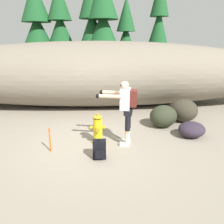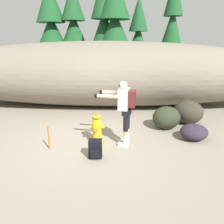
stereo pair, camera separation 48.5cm
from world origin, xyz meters
TOP-DOWN VIEW (x-y plane):
  - ground_plane at (0.00, 0.00)m, footprint 56.00×56.00m
  - dirt_embankment at (0.00, 3.88)m, footprint 16.06×3.20m
  - fire_hydrant at (0.08, 0.11)m, footprint 0.42×0.37m
  - utility_worker at (0.78, -0.03)m, footprint 1.03×0.64m
  - spare_backpack at (0.13, -0.74)m, footprint 0.30×0.29m
  - boulder_large at (2.91, 1.71)m, footprint 1.27×1.29m
  - boulder_mid at (2.11, 1.21)m, footprint 1.17×1.14m
  - boulder_small at (2.71, 0.39)m, footprint 0.97×0.94m
  - pine_tree_far_left at (-4.01, 10.60)m, footprint 2.92×2.92m
  - pine_tree_left at (-2.48, 10.53)m, footprint 2.43×2.43m
  - pine_tree_center at (-0.32, 8.82)m, footprint 2.37×2.37m
  - pine_tree_right at (0.31, 8.47)m, footprint 2.77×2.77m
  - pine_tree_far_right at (1.76, 9.65)m, footprint 1.83×1.83m
  - pine_tree_ridge_end at (3.97, 10.23)m, footprint 1.87×1.87m
  - survey_stake at (-1.07, -0.34)m, footprint 0.04×0.04m

SIDE VIEW (x-z plane):
  - ground_plane at x=0.00m, z-range -0.04..0.00m
  - boulder_small at x=2.71m, z-range 0.00..0.42m
  - spare_backpack at x=0.13m, z-range -0.02..0.45m
  - survey_stake at x=-1.07m, z-range 0.00..0.60m
  - boulder_mid at x=2.11m, z-range 0.00..0.69m
  - fire_hydrant at x=0.08m, z-range -0.03..0.78m
  - boulder_large at x=2.91m, z-range 0.00..0.75m
  - utility_worker at x=0.78m, z-range 0.23..1.89m
  - dirt_embankment at x=0.00m, z-range 0.00..2.61m
  - pine_tree_far_right at x=1.76m, z-range 0.20..5.48m
  - pine_tree_far_left at x=-4.01m, z-range 0.18..6.53m
  - pine_tree_right at x=0.31m, z-range 0.25..6.49m
  - pine_tree_center at x=-0.32m, z-range 0.20..6.62m
  - pine_tree_left at x=-2.48m, z-range 0.34..6.63m
  - pine_tree_ridge_end at x=3.97m, z-range 0.23..7.09m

